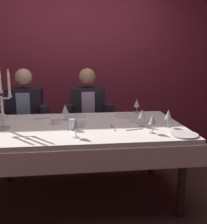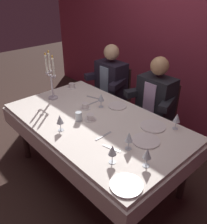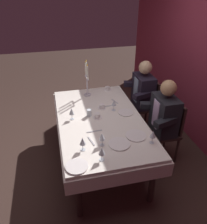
{
  "view_description": "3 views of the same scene",
  "coord_description": "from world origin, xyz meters",
  "px_view_note": "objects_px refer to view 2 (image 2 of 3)",
  "views": [
    {
      "loc": [
        -0.08,
        -2.38,
        1.38
      ],
      "look_at": [
        0.2,
        0.0,
        0.86
      ],
      "focal_mm": 41.29,
      "sensor_mm": 36.0,
      "label": 1
    },
    {
      "loc": [
        1.61,
        -1.35,
        1.99
      ],
      "look_at": [
        0.11,
        0.01,
        0.87
      ],
      "focal_mm": 38.61,
      "sensor_mm": 36.0,
      "label": 2
    },
    {
      "loc": [
        2.54,
        -0.55,
        2.38
      ],
      "look_at": [
        0.03,
        0.04,
        0.85
      ],
      "focal_mm": 37.08,
      "sensor_mm": 36.0,
      "label": 3
    }
  ],
  "objects_px": {
    "dinner_plate_1": "(153,126)",
    "wine_glass_4": "(60,120)",
    "dinner_plate_3": "(126,185)",
    "coffee_cup_0": "(85,106)",
    "wine_glass_3": "(177,118)",
    "coffee_cup_2": "(72,86)",
    "dining_table": "(95,130)",
    "water_tumbler_0": "(79,117)",
    "coffee_cup_1": "(91,117)",
    "wine_glass_0": "(101,97)",
    "wine_glass_1": "(129,137)",
    "wine_glass_2": "(112,151)",
    "dinner_plate_2": "(117,106)",
    "candelabra": "(51,80)",
    "dinner_plate_0": "(146,141)",
    "seated_diner_0": "(111,80)",
    "seated_diner_1": "(156,98)",
    "wine_glass_5": "(147,154)"
  },
  "relations": [
    {
      "from": "wine_glass_0",
      "to": "water_tumbler_0",
      "type": "xyz_separation_m",
      "value": [
        0.07,
        -0.36,
        -0.07
      ]
    },
    {
      "from": "dining_table",
      "to": "water_tumbler_0",
      "type": "distance_m",
      "value": 0.23
    },
    {
      "from": "dinner_plate_0",
      "to": "seated_diner_0",
      "type": "relative_size",
      "value": 0.2
    },
    {
      "from": "dining_table",
      "to": "coffee_cup_1",
      "type": "distance_m",
      "value": 0.15
    },
    {
      "from": "dining_table",
      "to": "coffee_cup_1",
      "type": "xyz_separation_m",
      "value": [
        -0.03,
        -0.03,
        0.15
      ]
    },
    {
      "from": "wine_glass_1",
      "to": "coffee_cup_2",
      "type": "xyz_separation_m",
      "value": [
        -1.38,
        0.41,
        -0.09
      ]
    },
    {
      "from": "wine_glass_3",
      "to": "coffee_cup_2",
      "type": "relative_size",
      "value": 1.24
    },
    {
      "from": "dinner_plate_3",
      "to": "coffee_cup_1",
      "type": "xyz_separation_m",
      "value": [
        -0.86,
        0.39,
        0.02
      ]
    },
    {
      "from": "seated_diner_0",
      "to": "wine_glass_5",
      "type": "bearing_deg",
      "value": -35.45
    },
    {
      "from": "wine_glass_1",
      "to": "seated_diner_0",
      "type": "relative_size",
      "value": 0.13
    },
    {
      "from": "dinner_plate_2",
      "to": "wine_glass_0",
      "type": "height_order",
      "value": "wine_glass_0"
    },
    {
      "from": "wine_glass_1",
      "to": "wine_glass_2",
      "type": "relative_size",
      "value": 1.0
    },
    {
      "from": "dinner_plate_1",
      "to": "wine_glass_0",
      "type": "height_order",
      "value": "wine_glass_0"
    },
    {
      "from": "dinner_plate_1",
      "to": "wine_glass_3",
      "type": "xyz_separation_m",
      "value": [
        0.16,
        0.13,
        0.11
      ]
    },
    {
      "from": "candelabra",
      "to": "water_tumbler_0",
      "type": "relative_size",
      "value": 6.01
    },
    {
      "from": "dinner_plate_0",
      "to": "wine_glass_4",
      "type": "height_order",
      "value": "wine_glass_4"
    },
    {
      "from": "dinner_plate_0",
      "to": "seated_diner_0",
      "type": "height_order",
      "value": "seated_diner_0"
    },
    {
      "from": "candelabra",
      "to": "seated_diner_0",
      "type": "height_order",
      "value": "candelabra"
    },
    {
      "from": "coffee_cup_0",
      "to": "seated_diner_1",
      "type": "xyz_separation_m",
      "value": [
        0.36,
        0.8,
        -0.03
      ]
    },
    {
      "from": "dinner_plate_1",
      "to": "wine_glass_4",
      "type": "xyz_separation_m",
      "value": [
        -0.55,
        -0.69,
        0.11
      ]
    },
    {
      "from": "dinner_plate_3",
      "to": "wine_glass_2",
      "type": "xyz_separation_m",
      "value": [
        -0.24,
        0.1,
        0.11
      ]
    },
    {
      "from": "dinner_plate_3",
      "to": "wine_glass_0",
      "type": "relative_size",
      "value": 1.41
    },
    {
      "from": "dinner_plate_0",
      "to": "dinner_plate_1",
      "type": "relative_size",
      "value": 1.01
    },
    {
      "from": "dinner_plate_1",
      "to": "seated_diner_1",
      "type": "height_order",
      "value": "seated_diner_1"
    },
    {
      "from": "wine_glass_3",
      "to": "seated_diner_1",
      "type": "xyz_separation_m",
      "value": [
        -0.54,
        0.43,
        -0.12
      ]
    },
    {
      "from": "wine_glass_2",
      "to": "wine_glass_3",
      "type": "relative_size",
      "value": 1.0
    },
    {
      "from": "dinner_plate_2",
      "to": "wine_glass_3",
      "type": "height_order",
      "value": "wine_glass_3"
    },
    {
      "from": "dinner_plate_3",
      "to": "seated_diner_0",
      "type": "xyz_separation_m",
      "value": [
        -1.51,
        1.31,
        -0.01
      ]
    },
    {
      "from": "dinner_plate_1",
      "to": "wine_glass_2",
      "type": "xyz_separation_m",
      "value": [
        0.1,
        -0.65,
        0.11
      ]
    },
    {
      "from": "wine_glass_3",
      "to": "dining_table",
      "type": "bearing_deg",
      "value": -144.4
    },
    {
      "from": "candelabra",
      "to": "coffee_cup_2",
      "type": "height_order",
      "value": "candelabra"
    },
    {
      "from": "wine_glass_2",
      "to": "wine_glass_5",
      "type": "xyz_separation_m",
      "value": [
        0.2,
        0.16,
        0.0
      ]
    },
    {
      "from": "wine_glass_3",
      "to": "coffee_cup_1",
      "type": "relative_size",
      "value": 1.24
    },
    {
      "from": "wine_glass_0",
      "to": "dinner_plate_3",
      "type": "bearing_deg",
      "value": -33.34
    },
    {
      "from": "wine_glass_3",
      "to": "seated_diner_1",
      "type": "height_order",
      "value": "seated_diner_1"
    },
    {
      "from": "wine_glass_2",
      "to": "wine_glass_5",
      "type": "distance_m",
      "value": 0.26
    },
    {
      "from": "wine_glass_4",
      "to": "wine_glass_0",
      "type": "bearing_deg",
      "value": 99.48
    },
    {
      "from": "dinner_plate_1",
      "to": "coffee_cup_2",
      "type": "relative_size",
      "value": 1.85
    },
    {
      "from": "wine_glass_4",
      "to": "coffee_cup_2",
      "type": "height_order",
      "value": "wine_glass_4"
    },
    {
      "from": "dinner_plate_3",
      "to": "wine_glass_2",
      "type": "height_order",
      "value": "wine_glass_2"
    },
    {
      "from": "wine_glass_3",
      "to": "coffee_cup_1",
      "type": "distance_m",
      "value": 0.84
    },
    {
      "from": "wine_glass_5",
      "to": "seated_diner_1",
      "type": "height_order",
      "value": "seated_diner_1"
    },
    {
      "from": "wine_glass_1",
      "to": "coffee_cup_1",
      "type": "distance_m",
      "value": 0.59
    },
    {
      "from": "dinner_plate_3",
      "to": "coffee_cup_0",
      "type": "xyz_separation_m",
      "value": [
        -1.09,
        0.51,
        0.02
      ]
    },
    {
      "from": "dinner_plate_0",
      "to": "dinner_plate_3",
      "type": "xyz_separation_m",
      "value": [
        0.24,
        -0.51,
        0.0
      ]
    },
    {
      "from": "wine_glass_0",
      "to": "wine_glass_3",
      "type": "xyz_separation_m",
      "value": [
        0.81,
        0.23,
        -0.0
      ]
    },
    {
      "from": "dinner_plate_2",
      "to": "wine_glass_1",
      "type": "relative_size",
      "value": 1.26
    },
    {
      "from": "dinner_plate_2",
      "to": "wine_glass_3",
      "type": "relative_size",
      "value": 1.26
    },
    {
      "from": "dining_table",
      "to": "dinner_plate_0",
      "type": "xyz_separation_m",
      "value": [
        0.58,
        0.09,
        0.13
      ]
    },
    {
      "from": "dinner_plate_3",
      "to": "wine_glass_4",
      "type": "distance_m",
      "value": 0.9
    }
  ]
}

